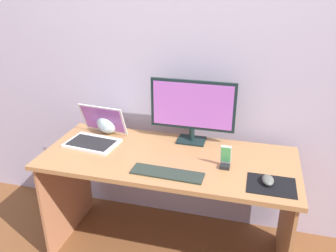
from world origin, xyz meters
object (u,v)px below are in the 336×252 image
(keyboard_external, at_px, (167,173))
(mouse, at_px, (268,180))
(fishbowl, at_px, (109,122))
(laptop, at_px, (96,135))
(phone_in_dock, at_px, (225,160))
(monitor, at_px, (192,109))

(keyboard_external, xyz_separation_m, mouse, (0.53, 0.05, 0.02))
(fishbowl, height_order, keyboard_external, fishbowl)
(laptop, distance_m, phone_in_dock, 0.87)
(fishbowl, bearing_deg, monitor, 0.56)
(monitor, bearing_deg, fishbowl, -179.44)
(fishbowl, relative_size, phone_in_dock, 1.20)
(fishbowl, bearing_deg, mouse, -19.99)
(laptop, distance_m, keyboard_external, 0.63)
(keyboard_external, relative_size, phone_in_dock, 2.91)
(laptop, relative_size, phone_in_dock, 2.55)
(monitor, bearing_deg, phone_in_dock, -48.46)
(keyboard_external, bearing_deg, phone_in_dock, 29.48)
(keyboard_external, height_order, mouse, mouse)
(keyboard_external, height_order, phone_in_dock, phone_in_dock)
(keyboard_external, bearing_deg, mouse, 6.70)
(laptop, height_order, keyboard_external, laptop)
(phone_in_dock, bearing_deg, mouse, -25.24)
(monitor, distance_m, keyboard_external, 0.50)
(fishbowl, height_order, phone_in_dock, fishbowl)
(phone_in_dock, bearing_deg, laptop, 171.87)
(phone_in_dock, bearing_deg, monitor, 131.54)
(fishbowl, distance_m, mouse, 1.14)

